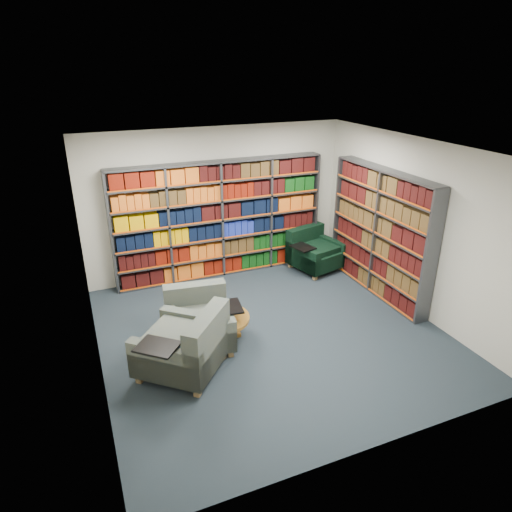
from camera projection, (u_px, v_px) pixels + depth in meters
name	position (u px, v px, depth m)	size (l,w,h in m)	color
room_shell	(272.00, 249.00, 6.49)	(5.02, 5.02, 2.82)	black
bookshelf_back	(221.00, 220.00, 8.59)	(4.00, 0.28, 2.20)	#47494F
bookshelf_right	(380.00, 233.00, 7.94)	(0.28, 2.50, 2.20)	#47494F
chair_teal_left	(199.00, 322.00, 6.68)	(1.15, 1.03, 0.84)	#091938
chair_green_right	(313.00, 253.00, 9.14)	(1.14, 1.07, 0.80)	black
chair_teal_front	(188.00, 348.00, 6.02)	(1.42, 1.42, 0.92)	#091938
coffee_table	(220.00, 322.00, 6.71)	(0.87, 0.87, 0.61)	brown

